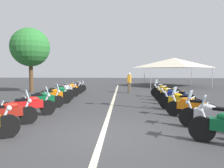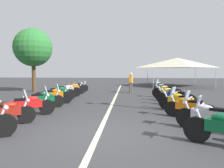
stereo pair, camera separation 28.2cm
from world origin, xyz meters
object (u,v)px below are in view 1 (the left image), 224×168
(motorcycle_left_row_8, at_px, (75,87))
(bystander_1, at_px, (129,81))
(roadside_tree_0, at_px, (30,47))
(event_tent, at_px, (174,63))
(traffic_cone_0, at_px, (183,94))
(motorcycle_right_row_3, at_px, (181,101))
(motorcycle_left_row_1, at_px, (5,113))
(motorcycle_left_row_4, at_px, (53,96))
(motorcycle_right_row_1, at_px, (212,115))
(motorcycle_left_row_3, at_px, (42,99))
(motorcycle_left_row_7, at_px, (70,88))
(motorcycle_right_row_2, at_px, (190,106))
(motorcycle_left_row_6, at_px, (64,90))
(motorcycle_right_row_4, at_px, (175,97))
(motorcycle_left_row_2, at_px, (29,105))
(motorcycle_left_row_5, at_px, (58,93))
(motorcycle_right_row_6, at_px, (165,91))
(motorcycle_right_row_5, at_px, (169,94))

(motorcycle_left_row_8, height_order, bystander_1, bystander_1)
(roadside_tree_0, distance_m, event_tent, 15.10)
(traffic_cone_0, bearing_deg, motorcycle_right_row_3, 162.35)
(motorcycle_left_row_1, bearing_deg, motorcycle_left_row_4, 57.38)
(motorcycle_right_row_1, bearing_deg, motorcycle_right_row_3, -57.53)
(motorcycle_left_row_1, relative_size, motorcycle_left_row_3, 0.98)
(motorcycle_left_row_7, relative_size, motorcycle_right_row_2, 1.10)
(motorcycle_left_row_6, relative_size, motorcycle_right_row_4, 1.08)
(motorcycle_left_row_2, bearing_deg, motorcycle_left_row_8, 63.84)
(motorcycle_left_row_5, relative_size, event_tent, 0.29)
(motorcycle_left_row_5, xyz_separation_m, motorcycle_right_row_6, (1.55, -6.80, 0.01))
(motorcycle_left_row_5, distance_m, motorcycle_right_row_1, 8.89)
(motorcycle_left_row_8, xyz_separation_m, motorcycle_right_row_1, (-10.30, -6.82, 0.02))
(motorcycle_left_row_7, distance_m, traffic_cone_0, 8.15)
(motorcycle_left_row_1, xyz_separation_m, event_tent, (16.94, -9.66, 2.19))
(motorcycle_right_row_3, relative_size, roadside_tree_0, 0.34)
(motorcycle_left_row_6, distance_m, motorcycle_right_row_3, 7.89)
(motorcycle_right_row_1, bearing_deg, motorcycle_left_row_6, -16.63)
(motorcycle_left_row_5, xyz_separation_m, bystander_1, (4.20, -4.49, 0.49))
(motorcycle_right_row_1, height_order, traffic_cone_0, motorcycle_right_row_1)
(motorcycle_left_row_7, distance_m, event_tent, 12.98)
(motorcycle_left_row_4, height_order, motorcycle_left_row_7, motorcycle_left_row_4)
(motorcycle_right_row_3, bearing_deg, motorcycle_left_row_5, 10.62)
(motorcycle_left_row_3, relative_size, motorcycle_left_row_6, 0.93)
(motorcycle_right_row_5, bearing_deg, motorcycle_left_row_1, 74.12)
(motorcycle_left_row_4, height_order, motorcycle_right_row_5, motorcycle_left_row_4)
(motorcycle_left_row_2, height_order, event_tent, event_tent)
(motorcycle_left_row_7, bearing_deg, motorcycle_left_row_8, 59.28)
(traffic_cone_0, bearing_deg, motorcycle_left_row_4, 109.12)
(motorcycle_left_row_3, bearing_deg, motorcycle_left_row_6, 60.39)
(motorcycle_left_row_1, xyz_separation_m, motorcycle_right_row_6, (7.28, -6.72, 0.01))
(motorcycle_right_row_2, height_order, event_tent, event_tent)
(motorcycle_right_row_1, relative_size, motorcycle_right_row_6, 1.01)
(motorcycle_left_row_3, relative_size, motorcycle_right_row_4, 1.01)
(motorcycle_right_row_1, relative_size, motorcycle_right_row_5, 1.08)
(motorcycle_left_row_5, xyz_separation_m, roadside_tree_0, (4.50, 3.75, 3.26))
(motorcycle_left_row_5, height_order, motorcycle_left_row_6, same)
(motorcycle_right_row_2, bearing_deg, bystander_1, -45.49)
(motorcycle_left_row_7, distance_m, motorcycle_right_row_2, 9.75)
(traffic_cone_0, relative_size, event_tent, 0.09)
(motorcycle_left_row_5, height_order, traffic_cone_0, motorcycle_left_row_5)
(motorcycle_left_row_1, relative_size, motorcycle_right_row_1, 0.99)
(bystander_1, bearing_deg, motorcycle_left_row_5, 79.12)
(traffic_cone_0, bearing_deg, motorcycle_right_row_6, 77.14)
(motorcycle_left_row_7, height_order, motorcycle_right_row_4, motorcycle_right_row_4)
(motorcycle_left_row_4, distance_m, motorcycle_left_row_8, 5.92)
(motorcycle_right_row_2, distance_m, event_tent, 15.81)
(motorcycle_left_row_2, xyz_separation_m, motorcycle_left_row_8, (8.82, 0.26, -0.02))
(motorcycle_left_row_3, bearing_deg, motorcycle_right_row_1, -56.78)
(motorcycle_left_row_8, relative_size, motorcycle_right_row_6, 0.98)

